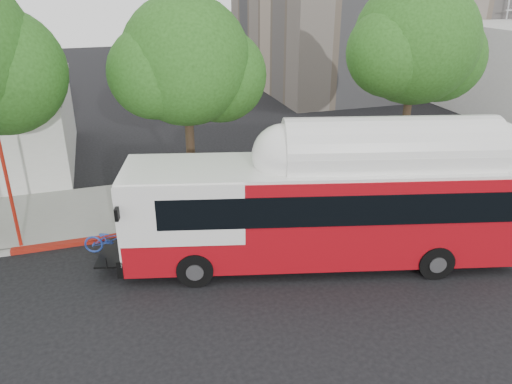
{
  "coord_description": "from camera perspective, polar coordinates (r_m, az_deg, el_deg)",
  "views": [
    {
      "loc": [
        -4.26,
        -13.42,
        9.17
      ],
      "look_at": [
        0.89,
        3.0,
        1.62
      ],
      "focal_mm": 35.0,
      "sensor_mm": 36.0,
      "label": 1
    }
  ],
  "objects": [
    {
      "name": "ground",
      "position": [
        16.81,
        0.16,
        -9.38
      ],
      "size": [
        120.0,
        120.0,
        0.0
      ],
      "primitive_type": "plane",
      "color": "black",
      "rests_on": "ground"
    },
    {
      "name": "curb_strip",
      "position": [
        20.03,
        -3.21,
        -3.36
      ],
      "size": [
        60.0,
        0.3,
        0.15
      ],
      "primitive_type": "cube",
      "color": "gray",
      "rests_on": "ground"
    },
    {
      "name": "transit_bus",
      "position": [
        16.81,
        7.67,
        -2.14
      ],
      "size": [
        13.96,
        5.82,
        4.08
      ],
      "rotation": [
        0.0,
        0.0,
        -0.25
      ],
      "color": "#A10B13",
      "rests_on": "ground"
    },
    {
      "name": "signal_pole",
      "position": [
        19.22,
        -26.34,
        0.03
      ],
      "size": [
        0.12,
        0.42,
        4.4
      ],
      "color": "red",
      "rests_on": "ground"
    },
    {
      "name": "street_tree_right",
      "position": [
        23.83,
        18.53,
        15.5
      ],
      "size": [
        6.21,
        5.4,
        9.18
      ],
      "color": "#2D2116",
      "rests_on": "ground"
    },
    {
      "name": "street_tree_mid",
      "position": [
        20.09,
        -6.88,
        14.18
      ],
      "size": [
        5.75,
        5.0,
        8.62
      ],
      "color": "#2D2116",
      "rests_on": "ground"
    },
    {
      "name": "red_curb_segment",
      "position": [
        19.61,
        -11.76,
        -4.48
      ],
      "size": [
        10.0,
        0.32,
        0.16
      ],
      "primitive_type": "cube",
      "color": "maroon",
      "rests_on": "ground"
    },
    {
      "name": "sidewalk",
      "position": [
        22.31,
        -4.88,
        -0.46
      ],
      "size": [
        60.0,
        5.0,
        0.15
      ],
      "primitive_type": "cube",
      "color": "gray",
      "rests_on": "ground"
    }
  ]
}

